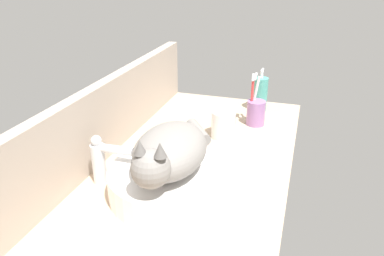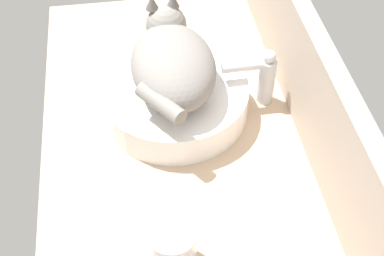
{
  "view_description": "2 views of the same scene",
  "coord_description": "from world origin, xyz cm",
  "px_view_note": "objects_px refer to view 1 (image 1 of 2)",
  "views": [
    {
      "loc": [
        -89.62,
        -28.85,
        54.67
      ],
      "look_at": [
        0.4,
        -0.51,
        11.58
      ],
      "focal_mm": 35.0,
      "sensor_mm": 36.0,
      "label": 1
    },
    {
      "loc": [
        66.87,
        -8.48,
        82.02
      ],
      "look_at": [
        1.6,
        1.3,
        11.81
      ],
      "focal_mm": 50.0,
      "sensor_mm": 36.0,
      "label": 2
    }
  ],
  "objects_px": {
    "cat": "(170,152)",
    "water_glass": "(223,126)",
    "toothbrush_cup": "(256,112)",
    "faucet": "(102,158)",
    "sink_basin": "(172,182)",
    "soap_dispenser": "(260,94)"
  },
  "relations": [
    {
      "from": "cat",
      "to": "water_glass",
      "type": "relative_size",
      "value": 3.57
    },
    {
      "from": "cat",
      "to": "toothbrush_cup",
      "type": "distance_m",
      "value": 0.53
    },
    {
      "from": "faucet",
      "to": "sink_basin",
      "type": "bearing_deg",
      "value": -88.66
    },
    {
      "from": "sink_basin",
      "to": "water_glass",
      "type": "height_order",
      "value": "water_glass"
    },
    {
      "from": "sink_basin",
      "to": "cat",
      "type": "bearing_deg",
      "value": -175.18
    },
    {
      "from": "cat",
      "to": "toothbrush_cup",
      "type": "bearing_deg",
      "value": -14.47
    },
    {
      "from": "cat",
      "to": "soap_dispenser",
      "type": "distance_m",
      "value": 0.66
    },
    {
      "from": "faucet",
      "to": "soap_dispenser",
      "type": "height_order",
      "value": "soap_dispenser"
    },
    {
      "from": "faucet",
      "to": "toothbrush_cup",
      "type": "height_order",
      "value": "toothbrush_cup"
    },
    {
      "from": "faucet",
      "to": "water_glass",
      "type": "height_order",
      "value": "faucet"
    },
    {
      "from": "water_glass",
      "to": "sink_basin",
      "type": "bearing_deg",
      "value": 172.61
    },
    {
      "from": "cat",
      "to": "faucet",
      "type": "distance_m",
      "value": 0.2
    },
    {
      "from": "water_glass",
      "to": "faucet",
      "type": "bearing_deg",
      "value": 147.07
    },
    {
      "from": "soap_dispenser",
      "to": "faucet",
      "type": "bearing_deg",
      "value": 153.5
    },
    {
      "from": "sink_basin",
      "to": "faucet",
      "type": "bearing_deg",
      "value": 91.34
    },
    {
      "from": "cat",
      "to": "faucet",
      "type": "relative_size",
      "value": 2.38
    },
    {
      "from": "sink_basin",
      "to": "cat",
      "type": "height_order",
      "value": "cat"
    },
    {
      "from": "faucet",
      "to": "water_glass",
      "type": "relative_size",
      "value": 1.5
    },
    {
      "from": "cat",
      "to": "water_glass",
      "type": "bearing_deg",
      "value": -6.95
    },
    {
      "from": "cat",
      "to": "soap_dispenser",
      "type": "xyz_separation_m",
      "value": [
        0.65,
        -0.13,
        -0.06
      ]
    },
    {
      "from": "sink_basin",
      "to": "soap_dispenser",
      "type": "height_order",
      "value": "soap_dispenser"
    },
    {
      "from": "toothbrush_cup",
      "to": "soap_dispenser",
      "type": "bearing_deg",
      "value": 1.93
    }
  ]
}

